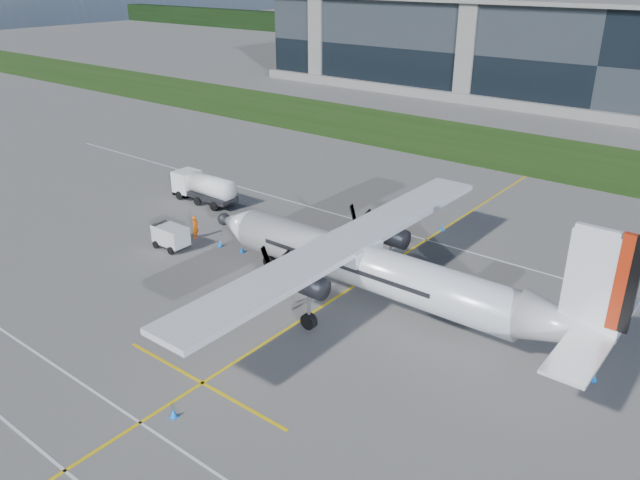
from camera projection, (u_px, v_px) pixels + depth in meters
name	position (u px, v px, depth m)	size (l,w,h in m)	color
ground	(502.00, 169.00, 67.81)	(400.00, 400.00, 0.00)	#63615E
grass_strip	(530.00, 153.00, 73.55)	(400.00, 18.00, 0.04)	#1F4011
terminal_building	(617.00, 58.00, 93.50)	(120.00, 20.00, 15.00)	black
yellow_taxiway_centerline	(371.00, 275.00, 44.57)	(0.20, 70.00, 0.01)	yellow
white_lane_line	(29.00, 441.00, 29.04)	(90.00, 0.15, 0.01)	white
turboprop_aircraft	(382.00, 246.00, 38.35)	(28.69, 29.76, 8.93)	silver
fuel_tanker_truck	(201.00, 187.00, 58.13)	(7.27, 2.36, 2.73)	white
baggage_tug	(171.00, 237.00, 48.58)	(2.99, 1.80, 1.80)	silver
ground_crew_person	(195.00, 225.00, 50.29)	(0.87, 0.62, 2.15)	#F25907
safety_cone_portwing	(173.00, 413.00, 30.49)	(0.36, 0.36, 0.50)	#0D72EC
safety_cone_nose_stbd	(242.00, 249.00, 48.05)	(0.36, 0.36, 0.50)	#0D72EC
safety_cone_stbdwing	(442.00, 228.00, 52.03)	(0.36, 0.36, 0.50)	#0D72EC
safety_cone_fwd	(220.00, 243.00, 49.06)	(0.36, 0.36, 0.50)	#0D72EC
safety_cone_tail	(594.00, 377.00, 33.17)	(0.36, 0.36, 0.50)	#0D72EC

